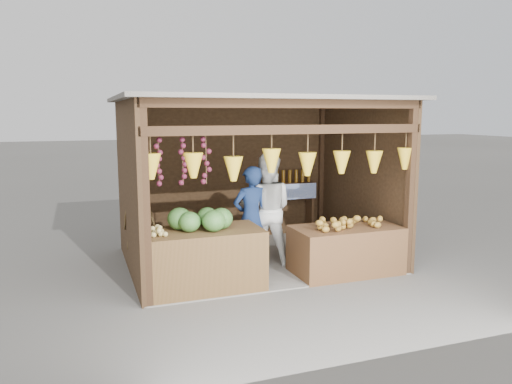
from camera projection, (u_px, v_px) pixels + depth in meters
ground at (255, 260)px, 8.29m from camera, size 80.00×80.00×0.00m
stall_structure at (254, 161)px, 7.98m from camera, size 4.30×3.30×2.66m
back_shelf at (283, 193)px, 9.69m from camera, size 1.25×0.32×1.32m
counter_left at (200, 260)px, 6.84m from camera, size 1.69×0.85×0.84m
counter_right at (346, 250)px, 7.58m from camera, size 1.62×0.85×0.72m
stool at (140, 260)px, 7.81m from camera, size 0.30×0.30×0.28m
man_standing at (251, 218)px, 7.70m from camera, size 0.63×0.46×1.62m
woman_standing at (266, 209)px, 7.96m from camera, size 1.07×0.97×1.79m
vendor_seated at (139, 218)px, 7.71m from camera, size 0.60×0.50×1.06m
melon_pile at (199, 218)px, 6.76m from camera, size 1.00×0.50×0.32m
tanfruit_pile at (155, 230)px, 6.47m from camera, size 0.34×0.40×0.13m
mango_pile at (349, 220)px, 7.47m from camera, size 1.40×0.64×0.22m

